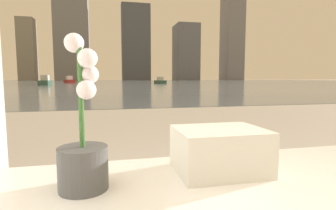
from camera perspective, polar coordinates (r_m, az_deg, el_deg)
name	(u,v)px	position (r m, az deg, el deg)	size (l,w,h in m)	color
potted_orchid	(83,147)	(0.64, -17.93, -8.71)	(0.11, 0.11, 0.36)	#4C4C4C
towel_stack	(220,150)	(0.74, 11.18, -9.63)	(0.24, 0.18, 0.12)	silver
harbor_water	(111,82)	(61.87, -12.39, 4.94)	(180.00, 110.00, 0.01)	slate
harbor_boat_0	(160,81)	(40.59, -1.72, 5.21)	(1.53, 2.91, 1.04)	#335647
harbor_boat_1	(80,80)	(62.89, -18.61, 5.27)	(1.91, 4.18, 1.51)	#2D2D33
harbor_boat_3	(45,82)	(34.78, -25.17, 4.65)	(1.20, 3.21, 1.19)	#335647
harbor_boat_4	(69,80)	(48.12, -20.69, 5.02)	(2.29, 3.51, 1.25)	maroon
skyline_tower_1	(27,50)	(122.61, -28.31, 10.58)	(6.26, 6.51, 24.90)	gray
skyline_tower_2	(71,15)	(121.61, -20.34, 17.96)	(13.62, 8.42, 54.25)	slate
skyline_tower_3	(136,43)	(119.54, -7.01, 13.29)	(12.36, 6.18, 32.89)	#4C515B
skyline_tower_4	(186,53)	(123.63, 3.90, 11.28)	(10.08, 12.34, 25.21)	slate
skyline_tower_5	(232,22)	(134.25, 13.85, 17.15)	(8.31, 10.44, 55.13)	slate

